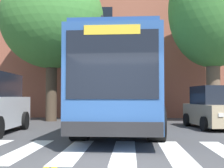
{
  "coord_description": "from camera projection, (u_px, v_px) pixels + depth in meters",
  "views": [
    {
      "loc": [
        0.41,
        -6.16,
        1.39
      ],
      "look_at": [
        -0.23,
        6.48,
        1.92
      ],
      "focal_mm": 50.0,
      "sensor_mm": 36.0,
      "label": 1
    }
  ],
  "objects": [
    {
      "name": "ground_plane",
      "position": [
        107.0,
        168.0,
        6.11
      ],
      "size": [
        120.0,
        120.0,
        0.0
      ],
      "primitive_type": "plane",
      "color": "#424244"
    },
    {
      "name": "crosswalk",
      "position": [
        74.0,
        151.0,
        8.03
      ],
      "size": [
        13.45,
        3.8,
        0.01
      ],
      "color": "white",
      "rests_on": "ground"
    },
    {
      "name": "lane_line_yellow_inner",
      "position": [
        105.0,
        117.0,
        22.01
      ],
      "size": [
        0.12,
        36.0,
        0.01
      ],
      "primitive_type": "cube",
      "color": "gold",
      "rests_on": "ground"
    },
    {
      "name": "lane_line_yellow_outer",
      "position": [
        107.0,
        117.0,
        22.0
      ],
      "size": [
        0.12,
        36.0,
        0.01
      ],
      "primitive_type": "cube",
      "color": "gold",
      "rests_on": "ground"
    },
    {
      "name": "city_bus",
      "position": [
        123.0,
        86.0,
        13.66
      ],
      "size": [
        3.24,
        12.15,
        3.44
      ],
      "color": "#2D5699",
      "rests_on": "ground"
    },
    {
      "name": "car_tan_far_lane",
      "position": [
        214.0,
        109.0,
        13.85
      ],
      "size": [
        2.32,
        3.93,
        1.88
      ],
      "color": "tan",
      "rests_on": "ground"
    },
    {
      "name": "car_black_behind_bus",
      "position": [
        110.0,
        105.0,
        21.79
      ],
      "size": [
        2.22,
        3.95,
        1.81
      ],
      "color": "black",
      "rests_on": "ground"
    },
    {
      "name": "traffic_light_overhead",
      "position": [
        101.0,
        51.0,
        16.68
      ],
      "size": [
        0.56,
        2.74,
        5.86
      ],
      "color": "#28282D",
      "rests_on": "ground"
    },
    {
      "name": "street_tree_curbside_large",
      "position": [
        212.0,
        11.0,
        17.22
      ],
      "size": [
        5.83,
        5.62,
        9.41
      ],
      "color": "brown",
      "rests_on": "ground"
    },
    {
      "name": "street_tree_curbside_small",
      "position": [
        52.0,
        20.0,
        18.14
      ],
      "size": [
        6.39,
        5.87,
        8.81
      ],
      "color": "#4C3D2D",
      "rests_on": "ground"
    },
    {
      "name": "building_facade",
      "position": [
        164.0,
        37.0,
        25.73
      ],
      "size": [
        34.46,
        10.14,
        12.74
      ],
      "color": "#9E5642",
      "rests_on": "ground"
    }
  ]
}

